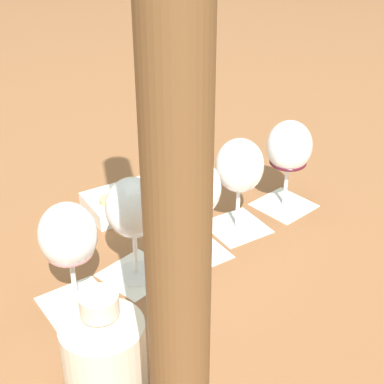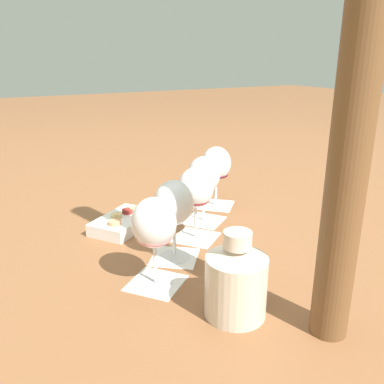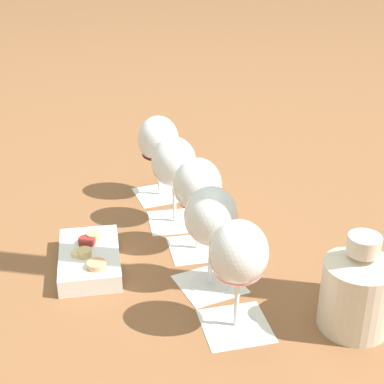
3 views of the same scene
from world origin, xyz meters
name	(u,v)px [view 1 (image 1 of 3)]	position (x,y,z in m)	size (l,w,h in m)	color
ground_plane	(191,250)	(0.00, 0.00, 0.00)	(8.00, 8.00, 0.00)	brown
tasting_card_0	(77,304)	(-0.15, 0.17, 0.00)	(0.14, 0.14, 0.00)	white
tasting_card_1	(137,274)	(-0.07, 0.09, 0.00)	(0.14, 0.14, 0.00)	white
tasting_card_2	(195,252)	(-0.01, -0.01, 0.00)	(0.14, 0.14, 0.00)	white
tasting_card_3	(237,227)	(0.08, -0.08, 0.00)	(0.14, 0.14, 0.00)	white
tasting_card_4	(284,205)	(0.16, -0.17, 0.00)	(0.14, 0.14, 0.00)	white
wine_glass_0	(68,239)	(-0.15, 0.17, 0.12)	(0.09, 0.09, 0.18)	white
wine_glass_1	(133,212)	(-0.07, 0.09, 0.12)	(0.09, 0.09, 0.18)	white
wine_glass_2	(195,192)	(-0.01, -0.01, 0.12)	(0.09, 0.09, 0.18)	white
wine_glass_3	(239,170)	(0.08, -0.08, 0.12)	(0.09, 0.09, 0.18)	white
wine_glass_4	(289,150)	(0.16, -0.17, 0.12)	(0.09, 0.09, 0.18)	white
ceramic_vase	(104,350)	(-0.31, 0.09, 0.07)	(0.11, 0.11, 0.16)	beige
snack_dish	(131,199)	(0.14, 0.13, 0.02)	(0.18, 0.20, 0.04)	white
umbrella_pole	(176,107)	(-0.42, -0.02, 0.44)	(0.06, 0.06, 0.88)	brown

